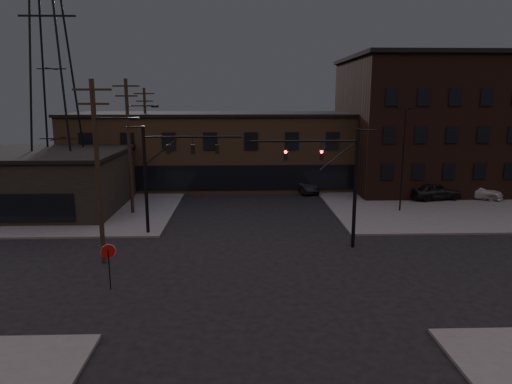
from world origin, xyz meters
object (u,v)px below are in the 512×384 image
(traffic_signal_near, at_px, (339,176))
(parked_car_lot_b, at_px, (474,191))
(traffic_signal_far, at_px, (163,167))
(car_crossing, at_px, (302,185))
(stop_sign, at_px, (109,256))
(parked_car_lot_a, at_px, (435,191))

(traffic_signal_near, bearing_deg, parked_car_lot_b, 40.55)
(traffic_signal_far, relative_size, car_crossing, 1.70)
(stop_sign, xyz_separation_m, car_crossing, (13.50, 24.91, -1.07))
(traffic_signal_near, distance_m, parked_car_lot_a, 19.06)
(parked_car_lot_b, distance_m, car_crossing, 17.15)
(traffic_signal_far, distance_m, car_crossing, 19.75)
(parked_car_lot_a, relative_size, car_crossing, 1.07)
(traffic_signal_near, distance_m, traffic_signal_far, 12.57)
(parked_car_lot_b, bearing_deg, traffic_signal_near, 158.44)
(traffic_signal_near, distance_m, parked_car_lot_b, 22.48)
(traffic_signal_far, xyz_separation_m, parked_car_lot_b, (28.88, 10.88, -4.12))
(traffic_signal_near, distance_m, stop_sign, 15.17)
(traffic_signal_far, xyz_separation_m, parked_car_lot_a, (24.63, 10.28, -4.01))
(traffic_signal_far, distance_m, parked_car_lot_b, 31.13)
(traffic_signal_far, xyz_separation_m, stop_sign, (-1.28, -9.99, -3.17))
(traffic_signal_near, xyz_separation_m, traffic_signal_far, (-12.07, 3.50, 0.08))
(parked_car_lot_a, bearing_deg, traffic_signal_near, 127.57)
(traffic_signal_far, height_order, stop_sign, traffic_signal_far)
(car_crossing, bearing_deg, parked_car_lot_b, -32.87)
(traffic_signal_far, xyz_separation_m, car_crossing, (12.22, 14.92, -4.24))
(traffic_signal_far, bearing_deg, traffic_signal_near, -16.17)
(car_crossing, bearing_deg, traffic_signal_near, -109.67)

